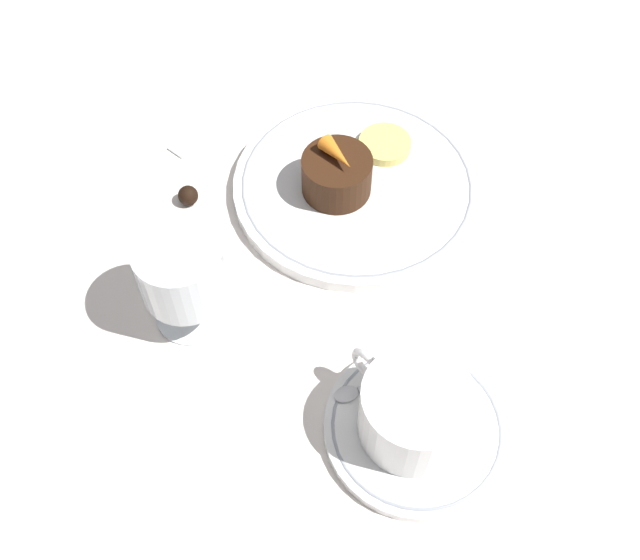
{
  "coord_description": "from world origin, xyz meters",
  "views": [
    {
      "loc": [
        -0.36,
        0.36,
        0.6
      ],
      "look_at": [
        -0.08,
        0.11,
        0.04
      ],
      "focal_mm": 42.0,
      "sensor_mm": 36.0,
      "label": 1
    }
  ],
  "objects_px": {
    "coffee_cup": "(414,410)",
    "fork": "(220,117)",
    "dinner_plate": "(356,186)",
    "wine_glass": "(183,274)",
    "dessert_cake": "(335,174)"
  },
  "relations": [
    {
      "from": "coffee_cup",
      "to": "dessert_cake",
      "type": "bearing_deg",
      "value": -29.74
    },
    {
      "from": "coffee_cup",
      "to": "wine_glass",
      "type": "height_order",
      "value": "wine_glass"
    },
    {
      "from": "dessert_cake",
      "to": "wine_glass",
      "type": "bearing_deg",
      "value": 93.99
    },
    {
      "from": "coffee_cup",
      "to": "fork",
      "type": "height_order",
      "value": "coffee_cup"
    },
    {
      "from": "coffee_cup",
      "to": "dessert_cake",
      "type": "height_order",
      "value": "coffee_cup"
    },
    {
      "from": "dessert_cake",
      "to": "fork",
      "type": "bearing_deg",
      "value": 5.55
    },
    {
      "from": "coffee_cup",
      "to": "wine_glass",
      "type": "distance_m",
      "value": 0.23
    },
    {
      "from": "fork",
      "to": "dessert_cake",
      "type": "relative_size",
      "value": 2.61
    },
    {
      "from": "dinner_plate",
      "to": "fork",
      "type": "bearing_deg",
      "value": 11.79
    },
    {
      "from": "coffee_cup",
      "to": "fork",
      "type": "relative_size",
      "value": 0.63
    },
    {
      "from": "wine_glass",
      "to": "fork",
      "type": "bearing_deg",
      "value": -44.39
    },
    {
      "from": "wine_glass",
      "to": "dessert_cake",
      "type": "distance_m",
      "value": 0.2
    },
    {
      "from": "dessert_cake",
      "to": "coffee_cup",
      "type": "bearing_deg",
      "value": 150.26
    },
    {
      "from": "dinner_plate",
      "to": "coffee_cup",
      "type": "xyz_separation_m",
      "value": [
        -0.22,
        0.15,
        0.03
      ]
    },
    {
      "from": "coffee_cup",
      "to": "dinner_plate",
      "type": "bearing_deg",
      "value": -34.74
    }
  ]
}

